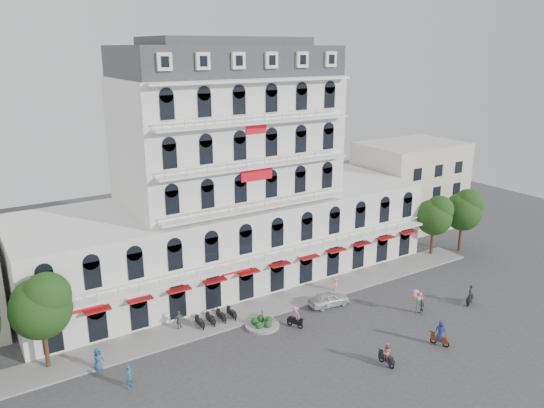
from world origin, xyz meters
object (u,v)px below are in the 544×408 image
(parked_car, at_px, (329,299))
(rider_center, at_px, (295,316))
(rider_northeast, at_px, (470,295))
(rider_southwest, at_px, (387,354))
(rider_east, at_px, (440,333))
(balloon_vendor, at_px, (420,302))

(parked_car, distance_m, rider_center, 5.51)
(rider_northeast, height_order, rider_center, rider_northeast)
(parked_car, relative_size, rider_center, 2.01)
(parked_car, xyz_separation_m, rider_southwest, (-2.42, -10.66, 0.29))
(rider_east, relative_size, rider_center, 1.12)
(rider_southwest, bearing_deg, parked_car, -14.74)
(rider_southwest, relative_size, balloon_vendor, 0.83)
(rider_east, xyz_separation_m, rider_northeast, (8.59, 3.63, -0.15))
(rider_east, bearing_deg, balloon_vendor, -51.46)
(rider_southwest, height_order, rider_northeast, rider_northeast)
(rider_northeast, relative_size, rider_center, 1.02)
(rider_southwest, distance_m, rider_east, 6.03)
(rider_southwest, bearing_deg, balloon_vendor, -64.00)
(parked_car, relative_size, rider_southwest, 2.08)
(rider_northeast, distance_m, balloon_vendor, 6.03)
(rider_east, distance_m, rider_northeast, 9.33)
(rider_southwest, xyz_separation_m, rider_east, (6.02, -0.26, 0.19))
(balloon_vendor, bearing_deg, parked_car, 136.30)
(rider_east, distance_m, rider_center, 12.81)
(parked_car, xyz_separation_m, balloon_vendor, (6.31, -6.03, 0.62))
(rider_east, bearing_deg, rider_northeast, -89.66)
(rider_northeast, xyz_separation_m, rider_center, (-17.44, 5.63, 0.05))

